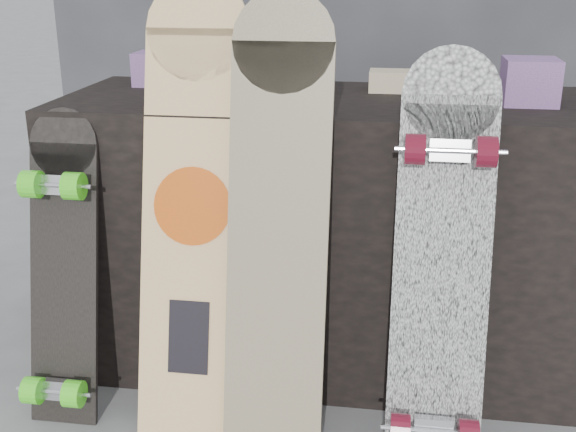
% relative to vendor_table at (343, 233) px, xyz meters
% --- Properties ---
extents(vendor_table, '(1.60, 0.60, 0.80)m').
position_rel_vendor_table_xyz_m(vendor_table, '(0.00, 0.00, 0.00)').
color(vendor_table, black).
rests_on(vendor_table, ground).
extents(merch_box_purple, '(0.18, 0.12, 0.10)m').
position_rel_vendor_table_xyz_m(merch_box_purple, '(-0.57, 0.15, 0.45)').
color(merch_box_purple, '#653A78').
rests_on(merch_box_purple, vendor_table).
extents(merch_box_small, '(0.14, 0.14, 0.12)m').
position_rel_vendor_table_xyz_m(merch_box_small, '(0.48, -0.01, 0.46)').
color(merch_box_small, '#653A78').
rests_on(merch_box_small, vendor_table).
extents(merch_box_flat, '(0.22, 0.10, 0.06)m').
position_rel_vendor_table_xyz_m(merch_box_flat, '(0.17, 0.14, 0.43)').
color(merch_box_flat, '#D1B78C').
rests_on(merch_box_flat, vendor_table).
extents(longboard_geisha, '(0.26, 0.31, 1.13)m').
position_rel_vendor_table_xyz_m(longboard_geisha, '(-0.35, -0.34, 0.20)').
color(longboard_geisha, beige).
rests_on(longboard_geisha, ground).
extents(longboard_celtic, '(0.24, 0.26, 1.11)m').
position_rel_vendor_table_xyz_m(longboard_celtic, '(-0.13, -0.41, 0.19)').
color(longboard_celtic, beige).
rests_on(longboard_celtic, ground).
extents(longboard_cascadia, '(0.22, 0.31, 0.99)m').
position_rel_vendor_table_xyz_m(longboard_cascadia, '(0.26, -0.43, 0.11)').
color(longboard_cascadia, silver).
rests_on(longboard_cascadia, ground).
extents(skateboard_dark, '(0.18, 0.27, 0.81)m').
position_rel_vendor_table_xyz_m(skateboard_dark, '(-0.70, -0.40, 0.01)').
color(skateboard_dark, black).
rests_on(skateboard_dark, ground).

